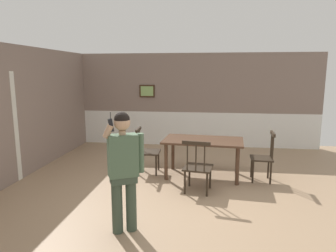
{
  "coord_description": "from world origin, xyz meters",
  "views": [
    {
      "loc": [
        0.33,
        -4.78,
        2.08
      ],
      "look_at": [
        -0.24,
        -0.47,
        1.31
      ],
      "focal_mm": 32.46,
      "sensor_mm": 36.0,
      "label": 1
    }
  ],
  "objects_px": {
    "person_figure": "(124,166)",
    "chair_at_table_head": "(263,157)",
    "dining_table": "(203,144)",
    "chair_near_window": "(198,167)",
    "chair_by_doorway": "(147,151)"
  },
  "relations": [
    {
      "from": "chair_at_table_head",
      "to": "person_figure",
      "type": "xyz_separation_m",
      "value": [
        -2.13,
        -2.2,
        0.43
      ]
    },
    {
      "from": "chair_near_window",
      "to": "chair_by_doorway",
      "type": "bearing_deg",
      "value": 148.3
    },
    {
      "from": "chair_near_window",
      "to": "person_figure",
      "type": "height_order",
      "value": "person_figure"
    },
    {
      "from": "chair_near_window",
      "to": "chair_at_table_head",
      "type": "xyz_separation_m",
      "value": [
        1.23,
        0.73,
        0.01
      ]
    },
    {
      "from": "person_figure",
      "to": "dining_table",
      "type": "bearing_deg",
      "value": -139.58
    },
    {
      "from": "person_figure",
      "to": "chair_by_doorway",
      "type": "bearing_deg",
      "value": -112.02
    },
    {
      "from": "chair_near_window",
      "to": "dining_table",
      "type": "bearing_deg",
      "value": 93.38
    },
    {
      "from": "dining_table",
      "to": "chair_by_doorway",
      "type": "xyz_separation_m",
      "value": [
        -1.16,
        0.09,
        -0.2
      ]
    },
    {
      "from": "chair_near_window",
      "to": "person_figure",
      "type": "distance_m",
      "value": 1.78
    },
    {
      "from": "dining_table",
      "to": "chair_at_table_head",
      "type": "xyz_separation_m",
      "value": [
        1.16,
        -0.1,
        -0.2
      ]
    },
    {
      "from": "person_figure",
      "to": "chair_at_table_head",
      "type": "bearing_deg",
      "value": -160.8
    },
    {
      "from": "dining_table",
      "to": "person_figure",
      "type": "bearing_deg",
      "value": -112.85
    },
    {
      "from": "chair_near_window",
      "to": "chair_by_doorway",
      "type": "xyz_separation_m",
      "value": [
        -1.09,
        0.92,
        0.0
      ]
    },
    {
      "from": "chair_by_doorway",
      "to": "person_figure",
      "type": "xyz_separation_m",
      "value": [
        0.2,
        -2.39,
        0.44
      ]
    },
    {
      "from": "chair_at_table_head",
      "to": "chair_by_doorway",
      "type": "bearing_deg",
      "value": 88.2
    }
  ]
}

